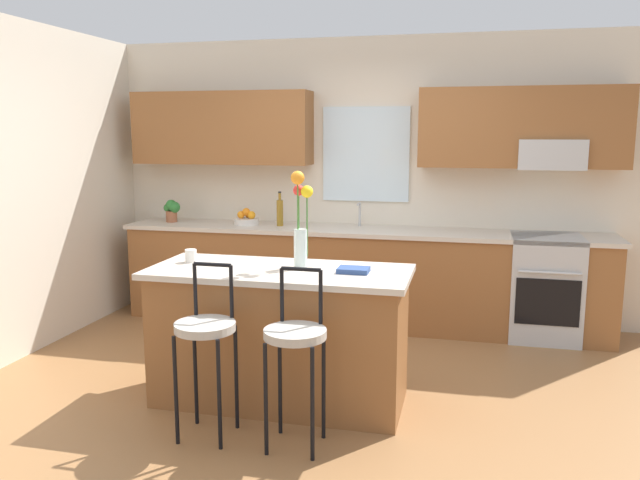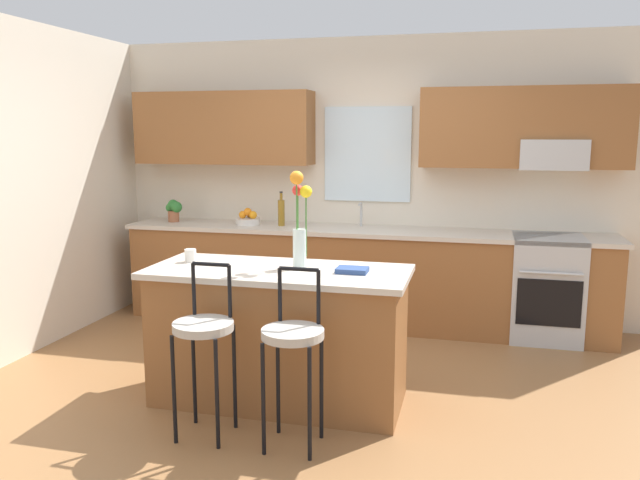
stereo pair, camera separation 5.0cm
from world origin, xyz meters
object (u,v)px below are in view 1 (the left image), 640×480
at_px(flower_vase, 301,221).
at_px(bottle_olive_oil, 280,212).
at_px(bar_stool_near, 206,334).
at_px(kitchen_island, 280,335).
at_px(oven_range, 544,287).
at_px(cookbook, 353,270).
at_px(potted_plant_small, 172,209).
at_px(mug_ceramic, 191,256).
at_px(bar_stool_middle, 295,342).
at_px(fruit_bowl_oranges, 247,219).

distance_m(flower_vase, bottle_olive_oil, 1.92).
bearing_deg(bar_stool_near, kitchen_island, 64.79).
distance_m(oven_range, cookbook, 2.33).
distance_m(kitchen_island, flower_vase, 0.78).
relative_size(kitchen_island, cookbook, 8.67).
bearing_deg(potted_plant_small, bar_stool_near, -59.76).
bearing_deg(flower_vase, bar_stool_near, -121.71).
bearing_deg(potted_plant_small, flower_vase, -44.31).
relative_size(bar_stool_near, mug_ceramic, 11.58).
xyz_separation_m(bar_stool_near, flower_vase, (0.41, 0.66, 0.60)).
bearing_deg(mug_ceramic, oven_range, 34.81).
bearing_deg(mug_ceramic, bar_stool_middle, -34.82).
xyz_separation_m(oven_range, mug_ceramic, (-2.54, -1.76, 0.51)).
distance_m(bottle_olive_oil, potted_plant_small, 1.13).
bearing_deg(bar_stool_near, mug_ceramic, 120.66).
xyz_separation_m(flower_vase, cookbook, (0.37, -0.06, -0.30)).
distance_m(oven_range, mug_ceramic, 3.13).
bearing_deg(bottle_olive_oil, kitchen_island, -73.08).
distance_m(oven_range, bar_stool_near, 3.24).
height_order(bar_stool_near, mug_ceramic, bar_stool_near).
relative_size(bottle_olive_oil, potted_plant_small, 1.48).
relative_size(oven_range, bar_stool_middle, 0.88).
bearing_deg(fruit_bowl_oranges, mug_ceramic, -82.17).
height_order(cookbook, potted_plant_small, potted_plant_small).
xyz_separation_m(fruit_bowl_oranges, bottle_olive_oil, (0.34, -0.00, 0.08)).
xyz_separation_m(bar_stool_middle, bottle_olive_oil, (-0.84, 2.44, 0.42)).
relative_size(kitchen_island, bottle_olive_oil, 5.23).
distance_m(kitchen_island, mug_ceramic, 0.83).
distance_m(kitchen_island, potted_plant_small, 2.58).
relative_size(flower_vase, fruit_bowl_oranges, 2.69).
height_order(mug_ceramic, bottle_olive_oil, bottle_olive_oil).
bearing_deg(bar_stool_near, cookbook, 37.58).
distance_m(bar_stool_near, flower_vase, 0.98).
bearing_deg(bottle_olive_oil, flower_vase, -68.73).
bearing_deg(flower_vase, mug_ceramic, -179.67).
xyz_separation_m(kitchen_island, mug_ceramic, (-0.66, 0.07, 0.50)).
relative_size(kitchen_island, potted_plant_small, 7.75).
distance_m(bar_stool_middle, flower_vase, 0.90).
bearing_deg(mug_ceramic, kitchen_island, -5.79).
xyz_separation_m(mug_ceramic, potted_plant_small, (-1.04, 1.79, 0.08)).
relative_size(mug_ceramic, cookbook, 0.45).
xyz_separation_m(kitchen_island, bar_stool_middle, (0.28, -0.58, 0.17)).
bearing_deg(fruit_bowl_oranges, bottle_olive_oil, -0.58).
xyz_separation_m(oven_range, bar_stool_near, (-2.15, -2.42, 0.18)).
bearing_deg(bottle_olive_oil, potted_plant_small, -179.92).
distance_m(oven_range, bottle_olive_oil, 2.51).
height_order(flower_vase, bottle_olive_oil, flower_vase).
height_order(bar_stool_middle, cookbook, bar_stool_middle).
distance_m(cookbook, bottle_olive_oil, 2.13).
distance_m(mug_ceramic, cookbook, 1.16).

